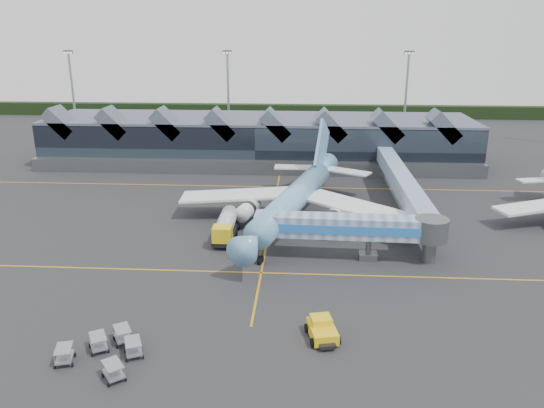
# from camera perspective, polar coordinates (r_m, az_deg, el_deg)

# --- Properties ---
(ground) EXTENTS (260.00, 260.00, 0.00)m
(ground) POSITION_cam_1_polar(r_m,az_deg,el_deg) (70.48, -0.64, -4.60)
(ground) COLOR #272729
(ground) RESTS_ON ground
(taxi_stripes) EXTENTS (120.00, 60.00, 0.01)m
(taxi_stripes) POSITION_cam_1_polar(r_m,az_deg,el_deg) (79.76, -0.11, -1.81)
(taxi_stripes) COLOR orange
(taxi_stripes) RESTS_ON ground
(tree_line_far) EXTENTS (260.00, 4.00, 4.00)m
(tree_line_far) POSITION_cam_1_polar(r_m,az_deg,el_deg) (176.66, 2.02, 10.00)
(tree_line_far) COLOR black
(tree_line_far) RESTS_ON ground
(terminal) EXTENTS (90.00, 22.25, 12.52)m
(terminal) POSITION_cam_1_polar(r_m,az_deg,el_deg) (114.77, -1.44, 6.96)
(terminal) COLOR black
(terminal) RESTS_ON ground
(light_masts) EXTENTS (132.40, 42.56, 22.45)m
(light_masts) POSITION_cam_1_polar(r_m,az_deg,el_deg) (129.43, 10.96, 11.34)
(light_masts) COLOR gray
(light_masts) RESTS_ON ground
(main_airliner) EXTENTS (35.38, 41.50, 13.53)m
(main_airliner) POSITION_cam_1_polar(r_m,az_deg,el_deg) (78.02, 2.62, 0.79)
(main_airliner) COLOR #72B5E6
(main_airliner) RESTS_ON ground
(jet_bridge) EXTENTS (23.72, 4.30, 5.73)m
(jet_bridge) POSITION_cam_1_polar(r_m,az_deg,el_deg) (66.29, 9.60, -2.62)
(jet_bridge) COLOR #6584A8
(jet_bridge) RESTS_ON ground
(fuel_truck) EXTENTS (3.03, 10.06, 3.37)m
(fuel_truck) POSITION_cam_1_polar(r_m,az_deg,el_deg) (73.14, -4.94, -2.21)
(fuel_truck) COLOR black
(fuel_truck) RESTS_ON ground
(pushback_tug) EXTENTS (3.37, 4.58, 1.88)m
(pushback_tug) POSITION_cam_1_polar(r_m,az_deg,el_deg) (50.82, 5.41, -13.31)
(pushback_tug) COLOR yellow
(pushback_tug) RESTS_ON ground
(baggage_carts) EXTENTS (7.55, 7.84, 1.46)m
(baggage_carts) POSITION_cam_1_polar(r_m,az_deg,el_deg) (50.13, -17.36, -14.67)
(baggage_carts) COLOR #999BA1
(baggage_carts) RESTS_ON ground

